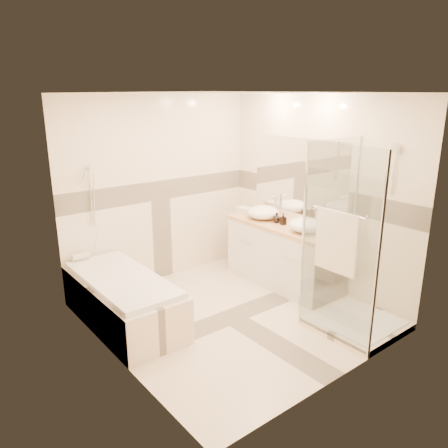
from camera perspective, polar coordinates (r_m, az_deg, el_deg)
room at (r=4.77m, az=1.35°, el=1.67°), size 2.82×3.02×2.52m
bathtub at (r=5.07m, az=-13.06°, el=-9.34°), size 0.75×1.70×0.56m
vanity at (r=5.92m, az=7.50°, el=-3.92°), size 0.58×1.62×0.85m
shower_enclosure at (r=4.94m, az=15.81°, el=-7.74°), size 0.96×0.93×2.04m
vessel_sink_near at (r=5.99m, az=5.13°, el=1.55°), size 0.45×0.45×0.18m
vessel_sink_far at (r=5.49m, az=10.62°, el=-0.12°), size 0.43×0.43×0.17m
faucet_near at (r=6.12m, az=6.62°, el=2.62°), size 0.12×0.03×0.30m
faucet_far at (r=5.62m, az=12.11°, el=1.06°), size 0.12×0.03×0.29m
amenity_bottle_a at (r=5.74m, az=7.73°, el=0.63°), size 0.08×0.08×0.15m
amenity_bottle_b at (r=5.82m, az=6.88°, el=0.83°), size 0.12×0.12×0.14m
folded_towels at (r=6.26m, az=2.82°, el=1.80°), size 0.18×0.27×0.08m
rolled_towel at (r=5.56m, az=-18.22°, el=-4.07°), size 0.20×0.09×0.09m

